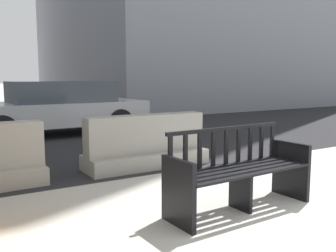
% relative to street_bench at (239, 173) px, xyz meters
% --- Properties ---
extents(street_asphalt, '(120.00, 12.00, 0.01)m').
position_rel_street_bench_xyz_m(street_asphalt, '(0.61, 7.77, -0.39)').
color(street_asphalt, black).
rests_on(street_asphalt, ground).
extents(street_bench, '(1.71, 0.59, 0.88)m').
position_rel_street_bench_xyz_m(street_bench, '(0.00, 0.00, 0.00)').
color(street_bench, black).
rests_on(street_bench, ground).
extents(jersey_barrier_centre, '(2.00, 0.69, 0.84)m').
position_rel_street_bench_xyz_m(jersey_barrier_centre, '(0.08, 2.26, -0.06)').
color(jersey_barrier_centre, gray).
rests_on(jersey_barrier_centre, ground).
extents(car_sedan_mid, '(4.55, 2.03, 1.33)m').
position_rel_street_bench_xyz_m(car_sedan_mid, '(-0.21, 6.51, 0.29)').
color(car_sedan_mid, '#B7B7BC').
rests_on(car_sedan_mid, ground).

